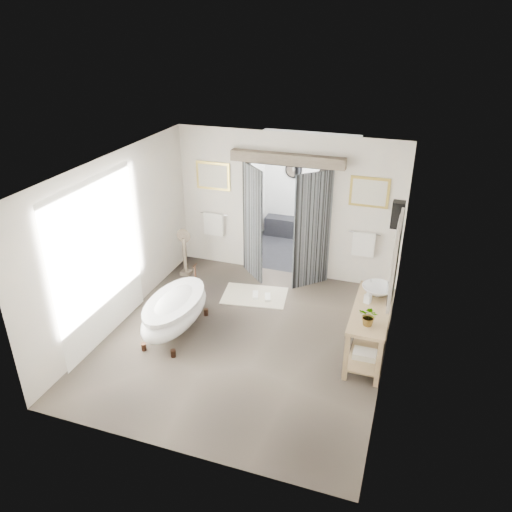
# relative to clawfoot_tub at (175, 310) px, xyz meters

# --- Properties ---
(ground_plane) EXTENTS (5.00, 5.00, 0.00)m
(ground_plane) POSITION_rel_clawfoot_tub_xyz_m (1.16, 0.18, -0.43)
(ground_plane) COLOR #66594C
(room_shell) EXTENTS (4.52, 5.02, 2.91)m
(room_shell) POSITION_rel_clawfoot_tub_xyz_m (1.12, 0.06, 1.43)
(room_shell) COLOR beige
(room_shell) RESTS_ON ground_plane
(shower_room) EXTENTS (2.22, 2.01, 2.51)m
(shower_room) POSITION_rel_clawfoot_tub_xyz_m (1.16, 4.18, 0.48)
(shower_room) COLOR black
(shower_room) RESTS_ON ground_plane
(back_wall_dressing) EXTENTS (3.82, 0.70, 2.52)m
(back_wall_dressing) POSITION_rel_clawfoot_tub_xyz_m (1.16, 2.50, 1.14)
(back_wall_dressing) COLOR black
(back_wall_dressing) RESTS_ON ground_plane
(clawfoot_tub) EXTENTS (0.80, 1.79, 0.87)m
(clawfoot_tub) POSITION_rel_clawfoot_tub_xyz_m (0.00, 0.00, 0.00)
(clawfoot_tub) COLOR #351E14
(clawfoot_tub) RESTS_ON ground_plane
(vanity) EXTENTS (0.57, 1.60, 0.85)m
(vanity) POSITION_rel_clawfoot_tub_xyz_m (3.11, 0.43, 0.08)
(vanity) COLOR tan
(vanity) RESTS_ON ground_plane
(pedestal_mirror) EXTENTS (0.30, 0.19, 1.01)m
(pedestal_mirror) POSITION_rel_clawfoot_tub_xyz_m (-0.76, 1.93, 0.01)
(pedestal_mirror) COLOR #726150
(pedestal_mirror) RESTS_ON ground_plane
(rug) EXTENTS (1.30, 0.97, 0.01)m
(rug) POSITION_rel_clawfoot_tub_xyz_m (0.87, 1.55, -0.42)
(rug) COLOR beige
(rug) RESTS_ON ground_plane
(slippers) EXTENTS (0.43, 0.28, 0.05)m
(slippers) POSITION_rel_clawfoot_tub_xyz_m (1.02, 1.51, -0.39)
(slippers) COLOR white
(slippers) RESTS_ON rug
(basin) EXTENTS (0.61, 0.61, 0.17)m
(basin) POSITION_rel_clawfoot_tub_xyz_m (3.16, 0.83, 0.51)
(basin) COLOR white
(basin) RESTS_ON vanity
(plant) EXTENTS (0.33, 0.30, 0.30)m
(plant) POSITION_rel_clawfoot_tub_xyz_m (3.14, -0.05, 0.57)
(plant) COLOR gray
(plant) RESTS_ON vanity
(soap_bottle_a) EXTENTS (0.12, 0.12, 0.21)m
(soap_bottle_a) POSITION_rel_clawfoot_tub_xyz_m (3.05, 0.56, 0.53)
(soap_bottle_a) COLOR gray
(soap_bottle_a) RESTS_ON vanity
(soap_bottle_b) EXTENTS (0.16, 0.16, 0.17)m
(soap_bottle_b) POSITION_rel_clawfoot_tub_xyz_m (3.03, 1.02, 0.51)
(soap_bottle_b) COLOR gray
(soap_bottle_b) RESTS_ON vanity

